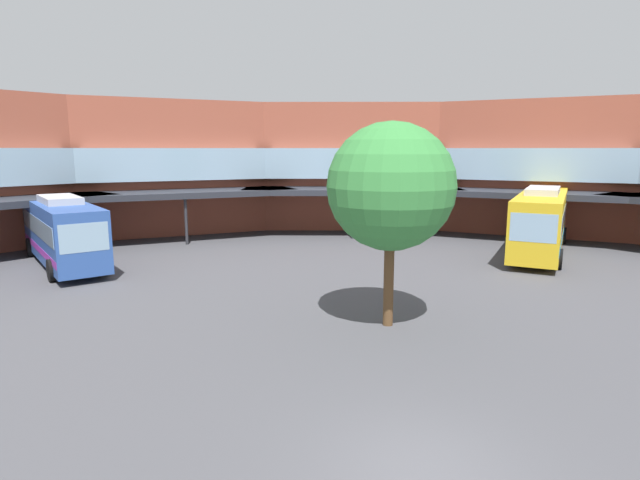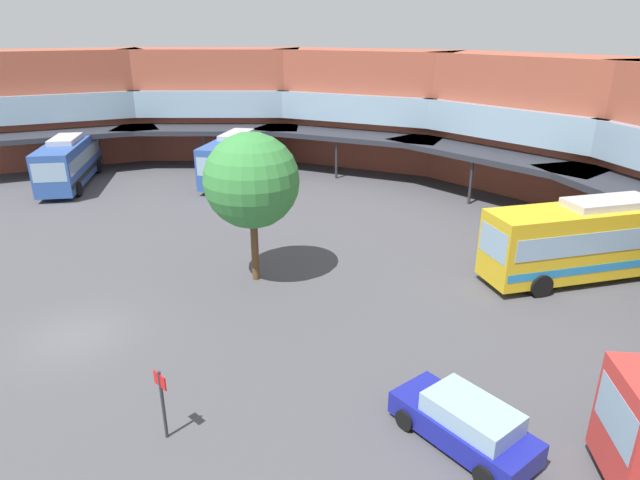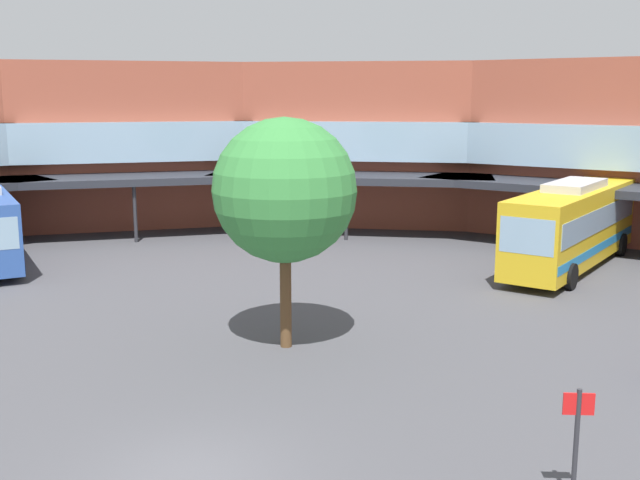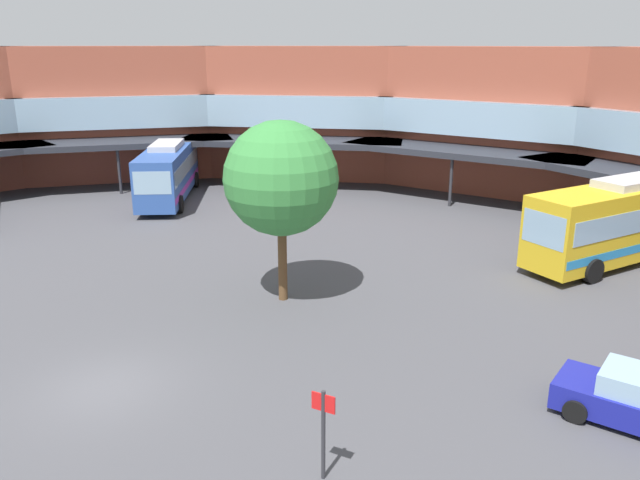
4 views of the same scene
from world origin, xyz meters
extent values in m
plane|color=#47474C|center=(0.00, 0.00, 0.00)|extent=(116.63, 116.63, 0.00)
cylinder|color=#2D2D33|center=(11.14, 24.28, 1.62)|extent=(0.20, 0.20, 3.24)
cube|color=#9E4C38|center=(0.00, 33.31, 4.86)|extent=(15.76, 6.00, 9.73)
cube|color=#8CADC6|center=(0.00, 32.71, 5.19)|extent=(14.18, 6.24, 2.27)
cube|color=#282B33|center=(0.00, 28.31, 3.24)|extent=(15.76, 4.00, 0.40)
cylinder|color=#2D2D33|center=(0.00, 26.71, 1.62)|extent=(0.20, 0.20, 3.24)
cube|color=#9E4C38|center=(-13.89, 30.28, 4.86)|extent=(16.83, 12.02, 9.73)
cube|color=#8CADC6|center=(-13.64, 29.73, 5.19)|extent=(15.49, 11.59, 2.27)
cube|color=#282B33|center=(-11.81, 25.73, 3.24)|extent=(15.99, 10.21, 0.40)
cylinder|color=#2D2D33|center=(-11.14, 24.28, 1.62)|extent=(0.20, 0.20, 3.24)
cube|color=#9E4C38|center=(-25.25, 21.73, 4.86)|extent=(14.83, 15.86, 9.73)
cube|color=#8CADC6|center=(-24.80, 21.34, 5.19)|extent=(13.98, 14.82, 2.27)
cube|color=#282B33|center=(-21.46, 18.47, 3.24)|extent=(13.31, 14.55, 0.40)
cylinder|color=#2D2D33|center=(-20.25, 17.42, 1.62)|extent=(0.20, 0.20, 3.24)
cube|color=#9E4C38|center=(-32.01, 9.22, 4.86)|extent=(10.13, 16.81, 9.73)
cube|color=#8CADC6|center=(-31.43, 9.06, 5.19)|extent=(9.92, 15.36, 2.27)
cube|color=#282B33|center=(-27.21, 7.84, 3.24)|extent=(8.21, 16.25, 0.40)
cylinder|color=#2D2D33|center=(-25.67, 7.40, 1.62)|extent=(0.20, 0.20, 3.24)
cube|color=#8CADC6|center=(17.15, 8.40, 2.25)|extent=(1.59, 1.64, 1.35)
cube|color=#2D519E|center=(-16.20, 18.13, 1.88)|extent=(8.33, 9.98, 3.07)
cube|color=#8CADC6|center=(-16.20, 18.13, 2.25)|extent=(7.99, 9.50, 0.98)
cube|color=purple|center=(-16.20, 18.13, 1.02)|extent=(8.22, 9.82, 0.37)
cube|color=#8CADC6|center=(-13.04, 13.91, 2.25)|extent=(1.79, 1.39, 1.35)
cube|color=#B2B2B7|center=(-16.20, 18.13, 3.60)|extent=(3.67, 4.09, 0.36)
cylinder|color=black|center=(-13.05, 15.97, 0.55)|extent=(0.90, 1.06, 1.10)
cylinder|color=black|center=(-15.01, 14.50, 0.55)|extent=(0.90, 1.06, 1.10)
cylinder|color=black|center=(-17.39, 21.76, 0.55)|extent=(0.90, 1.06, 1.10)
cylinder|color=black|center=(-19.35, 20.29, 0.55)|extent=(0.90, 1.06, 1.10)
cube|color=#2D519E|center=(-23.20, 7.27, 1.87)|extent=(9.95, 7.43, 3.04)
cube|color=#8CADC6|center=(-23.20, 7.27, 2.24)|extent=(9.46, 7.15, 0.97)
cube|color=black|center=(-23.20, 7.27, 1.02)|extent=(9.79, 7.34, 0.37)
cube|color=#8CADC6|center=(-18.93, 4.68, 2.24)|extent=(1.27, 1.98, 1.34)
cube|color=#B2B2B7|center=(-23.20, 7.27, 3.57)|extent=(4.03, 3.41, 0.36)
cylinder|color=black|center=(-19.60, 6.58, 0.55)|extent=(1.10, 0.83, 1.10)
cylinder|color=black|center=(-20.93, 4.40, 0.55)|extent=(1.10, 0.83, 1.10)
cylinder|color=black|center=(-25.47, 10.15, 0.55)|extent=(1.10, 0.83, 1.10)
cylinder|color=black|center=(-26.80, 7.97, 0.55)|extent=(1.10, 0.83, 1.10)
cube|color=gold|center=(11.08, 21.64, 1.99)|extent=(7.53, 11.99, 3.28)
cube|color=#8CADC6|center=(11.08, 21.64, 2.39)|extent=(7.26, 11.36, 1.05)
cube|color=#267FBF|center=(11.08, 21.64, 1.07)|extent=(7.45, 11.78, 0.39)
cube|color=#8CADC6|center=(8.47, 16.24, 2.39)|extent=(2.05, 1.07, 1.45)
cube|color=#B2B2B7|center=(11.08, 21.64, 3.81)|extent=(3.48, 4.69, 0.36)
cylinder|color=black|center=(10.42, 17.39, 0.55)|extent=(0.75, 1.12, 1.10)
cylinder|color=black|center=(8.16, 18.48, 0.55)|extent=(0.75, 1.12, 1.10)
cube|color=navy|center=(13.72, 6.79, 0.55)|extent=(4.47, 1.97, 0.75)
cube|color=#8CADC6|center=(13.97, 6.79, 1.23)|extent=(2.70, 1.68, 0.60)
cylinder|color=black|center=(12.23, 5.95, 0.33)|extent=(0.67, 0.25, 0.66)
cylinder|color=black|center=(12.30, 7.75, 0.33)|extent=(0.67, 0.25, 0.66)
cylinder|color=black|center=(15.13, 5.84, 0.33)|extent=(0.67, 0.25, 0.66)
cylinder|color=black|center=(15.20, 7.64, 0.33)|extent=(0.67, 0.25, 0.66)
cylinder|color=brown|center=(0.34, 8.54, 1.88)|extent=(0.36, 0.36, 3.77)
sphere|color=#38843D|center=(0.34, 8.54, 4.99)|extent=(4.45, 4.45, 4.45)
cylinder|color=#2D2D33|center=(7.77, 0.19, 1.18)|extent=(0.10, 0.10, 2.35)
cube|color=red|center=(7.77, 0.19, 2.05)|extent=(0.60, 0.10, 0.44)
camera|label=1|loc=(-1.91, -9.24, 6.28)|focal=28.86mm
camera|label=2|loc=(20.76, -4.82, 11.63)|focal=30.47mm
camera|label=3|loc=(5.02, -14.15, 7.89)|focal=42.81mm
camera|label=4|loc=(14.74, -10.46, 9.95)|focal=35.46mm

